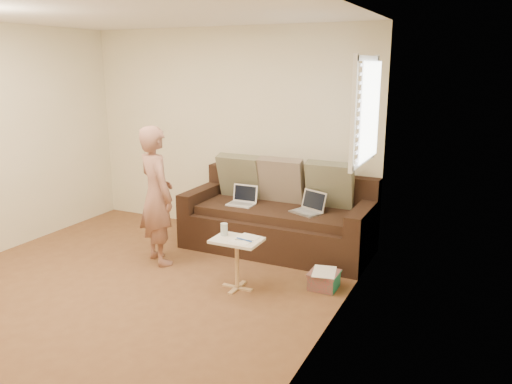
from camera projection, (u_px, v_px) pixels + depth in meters
floor at (118, 294)px, 4.82m from camera, size 4.50×4.50×0.00m
ceiling at (97, 8)px, 4.18m from camera, size 4.50×4.50×0.00m
wall_back at (228, 132)px, 6.47m from camera, size 4.00×0.00×4.00m
wall_right at (322, 184)px, 3.67m from camera, size 0.00×4.50×4.50m
window_blinds at (367, 111)px, 4.90m from camera, size 0.12×0.88×1.08m
sofa at (277, 215)px, 5.90m from camera, size 2.20×0.95×0.85m
pillow_left at (240, 176)px, 6.24m from camera, size 0.55×0.29×0.57m
pillow_mid at (281, 180)px, 6.02m from camera, size 0.55×0.27×0.57m
pillow_right at (330, 185)px, 5.79m from camera, size 0.55×0.28×0.57m
laptop_silver at (306, 213)px, 5.64m from camera, size 0.40×0.36×0.22m
laptop_white at (241, 205)px, 5.96m from camera, size 0.32×0.23×0.23m
person at (157, 195)px, 5.44m from camera, size 0.67×0.61×1.53m
side_table at (237, 264)px, 4.88m from camera, size 0.47×0.33×0.52m
drinking_glass at (224, 229)px, 4.91m from camera, size 0.07×0.07×0.12m
scissors at (244, 240)px, 4.77m from camera, size 0.20×0.14×0.02m
paper_on_table at (245, 239)px, 4.81m from camera, size 0.25×0.33×0.00m
striped_box at (324, 280)px, 4.93m from camera, size 0.28×0.28×0.18m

